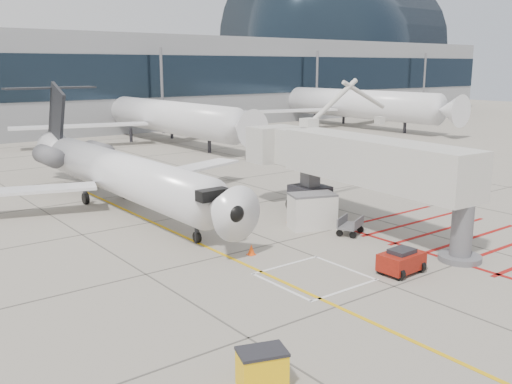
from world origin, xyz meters
TOP-DOWN VIEW (x-y plane):
  - ground_plane at (0.00, 0.00)m, footprint 260.00×260.00m
  - regional_jet at (-3.54, 13.86)m, footprint 24.23×30.55m
  - jet_bridge at (5.75, 2.42)m, footprint 9.86×18.71m
  - pushback_tug at (1.59, -3.10)m, footprint 2.18×1.41m
  - spill_bin at (-9.56, -6.78)m, footprint 1.64×1.36m
  - baggage_cart at (4.29, 2.69)m, footprint 1.98×1.67m
  - ground_power_unit at (3.47, 5.02)m, footprint 3.04×2.39m
  - cone_nose at (-2.40, 3.26)m, footprint 0.40×0.40m
  - cone_side at (3.23, 6.70)m, footprint 0.41×0.41m
  - terminal_building at (10.00, 70.00)m, footprint 180.00×28.00m
  - terminal_glass_band at (10.00, 55.95)m, footprint 180.00×0.10m
  - terminal_dome at (70.00, 70.00)m, footprint 40.00×28.00m
  - bg_aircraft_c at (15.06, 46.00)m, footprint 35.39×39.32m
  - bg_aircraft_d at (47.55, 46.00)m, footprint 39.16×43.51m

SIDE VIEW (x-z plane):
  - ground_plane at x=0.00m, z-range 0.00..0.00m
  - cone_nose at x=-2.40m, z-range 0.00..0.55m
  - cone_side at x=3.23m, z-range 0.00..0.57m
  - baggage_cart at x=4.29m, z-range 0.00..1.07m
  - spill_bin at x=-9.56m, z-range 0.00..1.22m
  - pushback_tug at x=1.59m, z-range 0.00..1.24m
  - ground_power_unit at x=3.47m, z-range 0.00..2.11m
  - jet_bridge at x=5.75m, z-range 0.00..7.26m
  - regional_jet at x=-3.54m, z-range 0.00..8.01m
  - bg_aircraft_c at x=15.06m, z-range 0.00..11.80m
  - bg_aircraft_d at x=47.55m, z-range 0.00..13.05m
  - terminal_building at x=10.00m, z-range 0.00..14.00m
  - terminal_glass_band at x=10.00m, z-range 5.00..11.00m
  - terminal_dome at x=70.00m, z-range 0.00..28.00m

